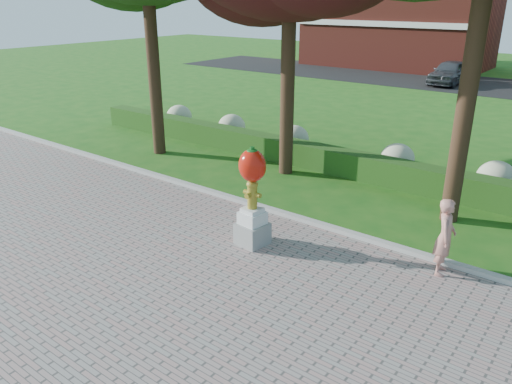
% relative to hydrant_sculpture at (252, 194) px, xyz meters
% --- Properties ---
extents(ground, '(100.00, 100.00, 0.00)m').
position_rel_hydrant_sculpture_xyz_m(ground, '(-0.30, -1.24, -1.29)').
color(ground, '#1A5715').
rests_on(ground, ground).
extents(walkway, '(40.00, 14.00, 0.04)m').
position_rel_hydrant_sculpture_xyz_m(walkway, '(-0.30, -5.24, -1.27)').
color(walkway, gray).
rests_on(walkway, ground).
extents(curb, '(40.00, 0.18, 0.15)m').
position_rel_hydrant_sculpture_xyz_m(curb, '(-0.30, 1.76, -1.21)').
color(curb, '#ADADA5').
rests_on(curb, ground).
extents(lawn_hedge, '(24.00, 0.70, 0.80)m').
position_rel_hydrant_sculpture_xyz_m(lawn_hedge, '(-0.30, 5.76, -0.89)').
color(lawn_hedge, '#1C4313').
rests_on(lawn_hedge, ground).
extents(hydrangea_row, '(20.10, 1.10, 0.99)m').
position_rel_hydrant_sculpture_xyz_m(hydrangea_row, '(0.27, 6.76, -0.74)').
color(hydrangea_row, '#A9B58A').
rests_on(hydrangea_row, ground).
extents(street, '(50.00, 8.00, 0.02)m').
position_rel_hydrant_sculpture_xyz_m(street, '(-0.30, 26.76, -1.28)').
color(street, black).
rests_on(street, ground).
extents(building_left, '(14.00, 8.00, 7.00)m').
position_rel_hydrant_sculpture_xyz_m(building_left, '(-10.30, 32.76, 2.21)').
color(building_left, maroon).
rests_on(building_left, ground).
extents(hydrant_sculpture, '(0.71, 0.71, 2.36)m').
position_rel_hydrant_sculpture_xyz_m(hydrant_sculpture, '(0.00, 0.00, 0.00)').
color(hydrant_sculpture, gray).
rests_on(hydrant_sculpture, walkway).
extents(woman, '(0.52, 0.68, 1.66)m').
position_rel_hydrant_sculpture_xyz_m(woman, '(3.94, 1.36, -0.42)').
color(woman, tan).
rests_on(woman, walkway).
extents(parked_car, '(1.86, 4.52, 1.54)m').
position_rel_hydrant_sculpture_xyz_m(parked_car, '(-3.71, 25.93, -0.50)').
color(parked_car, '#3F4246').
rests_on(parked_car, street).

